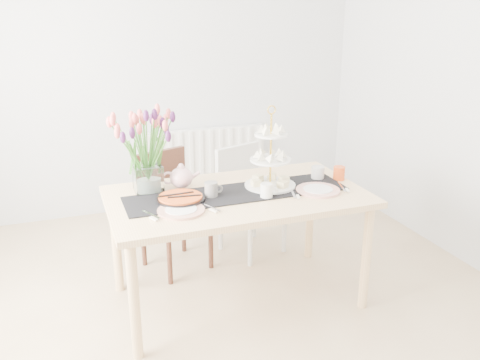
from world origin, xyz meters
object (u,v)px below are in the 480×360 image
object	(u,v)px
teapot	(181,178)
cream_jug	(318,173)
cake_stand	(270,167)
mug_grey	(211,190)
tulip_vase	(145,138)
dining_table	(237,205)
chair_white	(246,191)
plate_left	(181,210)
plate_right	(318,190)
mug_orange	(339,173)
tart_tin	(181,199)
chair_brown	(169,201)
mug_white	(267,191)
radiator	(205,159)

from	to	relation	value
teapot	cream_jug	xyz separation A→B (m)	(0.91, -0.13, -0.03)
cake_stand	mug_grey	xyz separation A→B (m)	(-0.41, -0.04, -0.09)
tulip_vase	teapot	world-z (taller)	tulip_vase
dining_table	chair_white	bearing A→B (deg)	65.00
chair_white	plate_left	bearing A→B (deg)	-150.02
plate_right	mug_grey	bearing A→B (deg)	168.63
mug_orange	mug_grey	bearing A→B (deg)	144.43
plate_right	chair_white	bearing A→B (deg)	101.60
chair_white	tart_tin	xyz separation A→B (m)	(-0.69, -0.71, 0.28)
dining_table	chair_brown	size ratio (longest dim) A/B	1.85
cake_stand	dining_table	bearing A→B (deg)	-171.02
mug_white	cake_stand	bearing A→B (deg)	77.43
dining_table	chair_white	size ratio (longest dim) A/B	1.92
mug_orange	plate_left	world-z (taller)	mug_orange
cream_jug	tart_tin	distance (m)	0.98
mug_grey	mug_white	xyz separation A→B (m)	(0.31, -0.13, -0.00)
chair_brown	tart_tin	size ratio (longest dim) A/B	2.93
mug_orange	plate_left	bearing A→B (deg)	152.32
teapot	tart_tin	size ratio (longest dim) A/B	0.81
teapot	plate_left	distance (m)	0.40
radiator	cream_jug	size ratio (longest dim) A/B	13.64
teapot	mug_orange	world-z (taller)	teapot
chair_white	cream_jug	bearing A→B (deg)	-85.09
cake_stand	cream_jug	world-z (taller)	cake_stand
cake_stand	cream_jug	size ratio (longest dim) A/B	5.49
chair_white	plate_left	size ratio (longest dim) A/B	3.05
cake_stand	tart_tin	bearing A→B (deg)	-175.70
radiator	cream_jug	distance (m)	1.76
tulip_vase	cake_stand	size ratio (longest dim) A/B	1.32
radiator	cake_stand	bearing A→B (deg)	-92.37
teapot	cream_jug	bearing A→B (deg)	5.36
dining_table	cake_stand	distance (m)	0.32
radiator	cake_stand	xyz separation A→B (m)	(-0.07, -1.74, 0.44)
mug_white	plate_left	bearing A→B (deg)	-159.32
dining_table	plate_left	size ratio (longest dim) A/B	5.86
mug_grey	cream_jug	bearing A→B (deg)	8.86
mug_orange	tulip_vase	bearing A→B (deg)	133.20
radiator	teapot	distance (m)	1.73
teapot	tulip_vase	bearing A→B (deg)	-173.39
radiator	plate_right	distance (m)	1.95
plate_right	tart_tin	bearing A→B (deg)	171.63
radiator	mug_white	bearing A→B (deg)	-95.04
chair_brown	chair_white	xyz separation A→B (m)	(0.63, 0.05, -0.02)
dining_table	mug_grey	bearing A→B (deg)	-179.83
tulip_vase	mug_orange	size ratio (longest dim) A/B	6.88
cream_jug	radiator	bearing A→B (deg)	74.96
chair_brown	mug_grey	size ratio (longest dim) A/B	8.93
dining_table	teapot	xyz separation A→B (m)	(-0.30, 0.21, 0.15)
cream_jug	mug_white	distance (m)	0.51
dining_table	mug_white	world-z (taller)	mug_white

